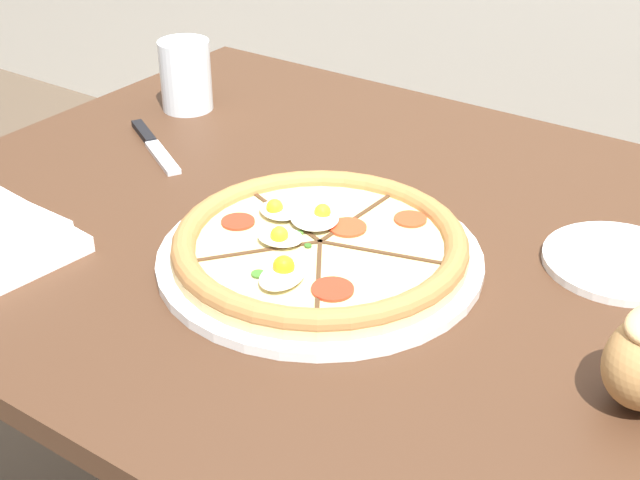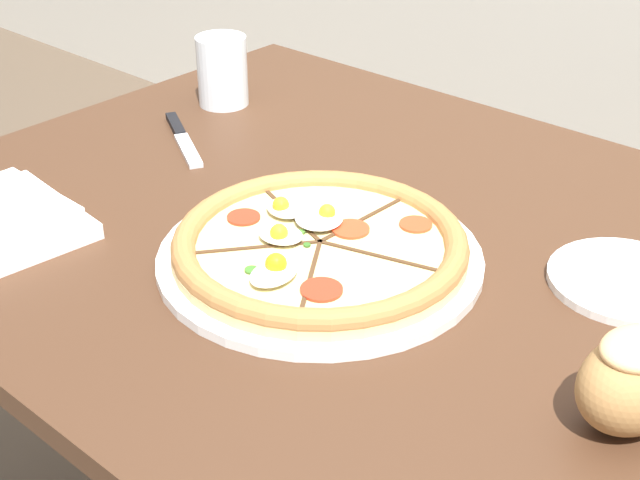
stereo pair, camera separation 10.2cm
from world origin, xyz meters
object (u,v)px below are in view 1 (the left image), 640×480
at_px(pizza, 319,247).
at_px(knife_main, 154,146).
at_px(side_saucer, 619,262).
at_px(water_glass, 186,79).
at_px(dining_table, 356,301).

height_order(pizza, knife_main, pizza).
bearing_deg(side_saucer, water_glass, 174.06).
relative_size(dining_table, knife_main, 6.71).
xyz_separation_m(knife_main, side_saucer, (0.67, 0.07, 0.00)).
height_order(dining_table, water_glass, water_glass).
xyz_separation_m(dining_table, side_saucer, (0.29, 0.10, 0.11)).
bearing_deg(water_glass, knife_main, -66.32).
bearing_deg(side_saucer, pizza, -146.47).
distance_m(pizza, side_saucer, 0.35).
relative_size(dining_table, pizza, 3.16).
bearing_deg(dining_table, knife_main, 174.94).
relative_size(pizza, knife_main, 2.12).
height_order(dining_table, side_saucer, side_saucer).
bearing_deg(dining_table, pizza, -87.09).
xyz_separation_m(knife_main, water_glass, (-0.06, 0.15, 0.05)).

